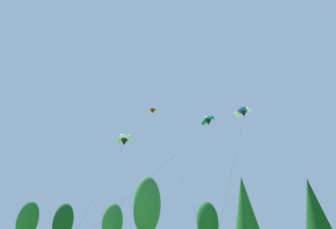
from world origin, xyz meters
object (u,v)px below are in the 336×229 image
at_px(parafoil_kite_high_teal, 208,121).
at_px(parafoil_kite_low_red_yellow, 153,111).
at_px(parafoil_kite_far_white, 124,140).
at_px(parafoil_kite_mid_blue_white, 243,112).

height_order(parafoil_kite_high_teal, parafoil_kite_low_red_yellow, parafoil_kite_low_red_yellow).
bearing_deg(parafoil_kite_far_white, parafoil_kite_mid_blue_white, 9.30).
bearing_deg(parafoil_kite_mid_blue_white, parafoil_kite_low_red_yellow, 161.53).
relative_size(parafoil_kite_far_white, parafoil_kite_low_red_yellow, 0.66).
xyz_separation_m(parafoil_kite_high_teal, parafoil_kite_far_white, (-11.61, -6.15, -4.48)).
height_order(parafoil_kite_far_white, parafoil_kite_low_red_yellow, parafoil_kite_low_red_yellow).
xyz_separation_m(parafoil_kite_high_teal, parafoil_kite_mid_blue_white, (5.40, -3.37, -0.75)).
relative_size(parafoil_kite_high_teal, parafoil_kite_low_red_yellow, 0.86).
distance_m(parafoil_kite_high_teal, parafoil_kite_low_red_yellow, 10.88).
relative_size(parafoil_kite_mid_blue_white, parafoil_kite_low_red_yellow, 0.80).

